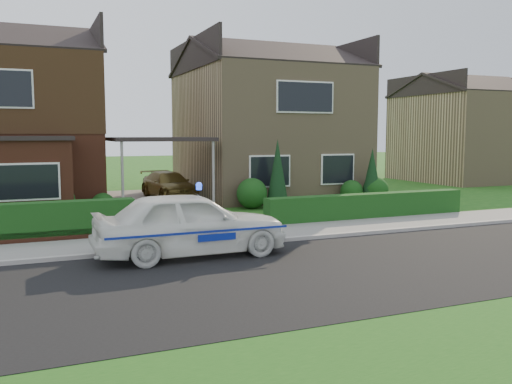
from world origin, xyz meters
TOP-DOWN VIEW (x-y plane):
  - ground at (0.00, 0.00)m, footprint 120.00×120.00m
  - road at (0.00, 0.00)m, footprint 60.00×6.00m
  - kerb at (0.00, 3.05)m, footprint 60.00×0.16m
  - sidewalk at (0.00, 4.10)m, footprint 60.00×2.00m
  - grass_verge at (0.00, -5.00)m, footprint 60.00×4.00m
  - driveway at (0.00, 11.00)m, footprint 3.80×12.00m
  - house_right at (5.80, 13.99)m, footprint 7.50×8.06m
  - carport_link at (0.00, 10.95)m, footprint 3.80×3.00m
  - hedge_right at (5.80, 5.35)m, footprint 7.50×0.55m
  - shrub_left_mid at (-4.00, 9.30)m, footprint 1.32×1.32m
  - shrub_left_near at (-2.40, 9.60)m, footprint 0.84×0.84m
  - shrub_right_near at (3.20, 9.40)m, footprint 1.20×1.20m
  - shrub_right_mid at (7.80, 9.50)m, footprint 0.96×0.96m
  - shrub_right_far at (8.80, 9.20)m, footprint 1.08×1.08m
  - conifer_a at (4.20, 9.20)m, footprint 0.90×0.90m
  - conifer_b at (8.60, 9.20)m, footprint 0.90×0.90m
  - neighbour_right at (20.00, 16.00)m, footprint 6.50×7.00m
  - police_car at (-1.24, 2.40)m, footprint 4.21×4.59m
  - driveway_car at (0.82, 13.15)m, footprint 2.03×4.05m
  - potted_plant_b at (-4.01, 9.00)m, footprint 0.46×0.43m

SIDE VIEW (x-z plane):
  - ground at x=0.00m, z-range 0.00..0.00m
  - road at x=0.00m, z-range -0.01..0.01m
  - grass_verge at x=0.00m, z-range -0.01..0.01m
  - hedge_right at x=5.80m, z-range -0.40..0.40m
  - sidewalk at x=0.00m, z-range 0.00..0.10m
  - kerb at x=0.00m, z-range 0.00..0.12m
  - driveway at x=0.00m, z-range 0.00..0.12m
  - potted_plant_b at x=-4.01m, z-range 0.00..0.67m
  - shrub_left_near at x=-2.40m, z-range 0.00..0.84m
  - shrub_right_mid at x=7.80m, z-range 0.00..0.96m
  - shrub_right_far at x=8.80m, z-range 0.00..1.08m
  - shrub_right_near at x=3.20m, z-range 0.00..1.20m
  - shrub_left_mid at x=-4.00m, z-range 0.00..1.32m
  - driveway_car at x=0.82m, z-range 0.12..1.25m
  - police_car at x=-1.24m, z-range -0.08..1.64m
  - conifer_b at x=8.60m, z-range 0.00..2.20m
  - conifer_a at x=4.20m, z-range 0.00..2.60m
  - neighbour_right at x=20.00m, z-range 0.00..5.20m
  - carport_link at x=0.00m, z-range 1.27..4.04m
  - house_right at x=5.80m, z-range 0.04..7.29m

